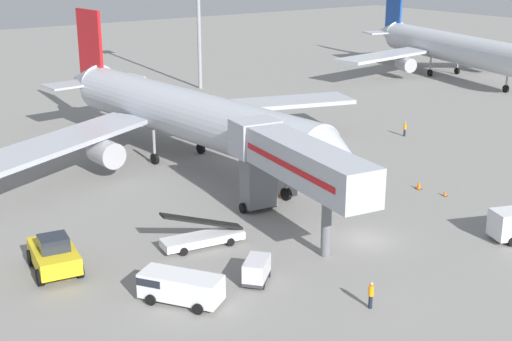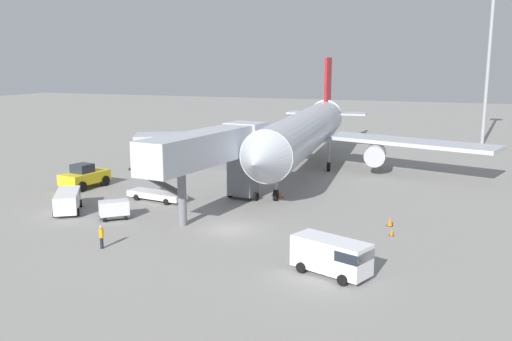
{
  "view_description": "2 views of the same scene",
  "coord_description": "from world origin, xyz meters",
  "views": [
    {
      "loc": [
        -33.58,
        -33.32,
        20.4
      ],
      "look_at": [
        -0.43,
        13.02,
        1.98
      ],
      "focal_mm": 48.96,
      "sensor_mm": 36.0,
      "label": 1
    },
    {
      "loc": [
        16.68,
        -38.68,
        13.07
      ],
      "look_at": [
        -2.12,
        11.41,
        2.48
      ],
      "focal_mm": 38.88,
      "sensor_mm": 36.0,
      "label": 2
    }
  ],
  "objects": [
    {
      "name": "belt_loader_truck",
      "position": [
        -10.16,
        5.94,
        0.75
      ],
      "size": [
        6.13,
        2.61,
        2.95
      ],
      "color": "white",
      "rests_on": "ground"
    },
    {
      "name": "ground_plane",
      "position": [
        0.0,
        0.0,
        0.0
      ],
      "size": [
        300.0,
        300.0,
        0.0
      ],
      "primitive_type": "plane",
      "color": "gray"
    },
    {
      "name": "pushback_tug",
      "position": [
        -20.13,
        8.13,
        1.2
      ],
      "size": [
        3.51,
        5.36,
        2.56
      ],
      "color": "yellow",
      "rests_on": "ground"
    },
    {
      "name": "baggage_cart_far_left",
      "position": [
        -10.28,
        -0.8,
        0.87
      ],
      "size": [
        2.7,
        2.6,
        1.58
      ],
      "color": "#38383D",
      "rests_on": "ground"
    },
    {
      "name": "safety_cone_charlie",
      "position": [
        12.14,
        2.83,
        0.27
      ],
      "size": [
        0.36,
        0.36,
        0.55
      ],
      "color": "black",
      "rests_on": "ground"
    },
    {
      "name": "ground_crew_worker_foreground",
      "position": [
        -6.76,
        -7.41,
        0.9
      ],
      "size": [
        0.44,
        0.44,
        1.7
      ],
      "color": "#1E2333",
      "rests_on": "ground"
    },
    {
      "name": "jet_bridge",
      "position": [
        -3.41,
        4.58,
        5.46
      ],
      "size": [
        5.39,
        16.39,
        7.34
      ],
      "color": "#B2B7C1",
      "rests_on": "ground"
    },
    {
      "name": "safety_cone_bravo",
      "position": [
        0.54,
        11.23,
        0.32
      ],
      "size": [
        0.43,
        0.43,
        0.66
      ],
      "color": "black",
      "rests_on": "ground"
    },
    {
      "name": "service_van_mid_center",
      "position": [
        -15.55,
        -0.17,
        1.05
      ],
      "size": [
        4.33,
        5.19,
        1.81
      ],
      "color": "white",
      "rests_on": "ground"
    },
    {
      "name": "airplane_at_gate",
      "position": [
        -0.9,
        25.05,
        4.81
      ],
      "size": [
        44.4,
        46.01,
        13.58
      ],
      "color": "#B7BCC6",
      "rests_on": "ground"
    },
    {
      "name": "safety_cone_alpha",
      "position": [
        11.69,
        5.38,
        0.37
      ],
      "size": [
        0.49,
        0.49,
        0.75
      ],
      "color": "black",
      "rests_on": "ground"
    },
    {
      "name": "apron_light_mast",
      "position": [
        19.71,
        55.49,
        17.86
      ],
      "size": [
        2.4,
        2.4,
        25.75
      ],
      "color": "#93969B",
      "rests_on": "ground"
    },
    {
      "name": "service_van_far_right",
      "position": [
        9.71,
        -6.54,
        1.29
      ],
      "size": [
        5.32,
        3.63,
        2.28
      ],
      "color": "white",
      "rests_on": "ground"
    }
  ]
}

